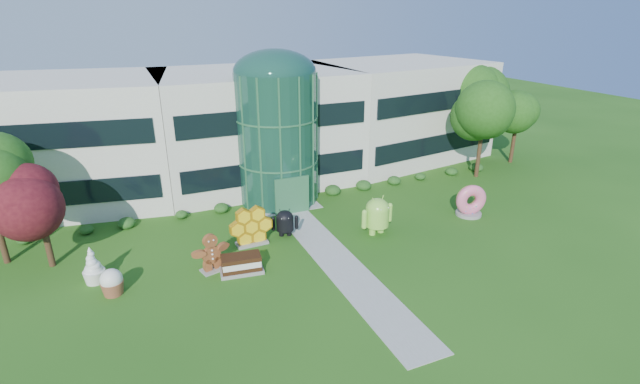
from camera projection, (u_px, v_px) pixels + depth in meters
name	position (u px, v px, depth m)	size (l,w,h in m)	color
ground	(347.00, 272.00, 26.46)	(140.00, 140.00, 0.00)	#215114
building	(255.00, 125.00, 40.13)	(46.00, 15.00, 9.30)	beige
atrium	(277.00, 139.00, 34.92)	(6.00, 6.00, 9.80)	#194738
walkway	(332.00, 256.00, 28.16)	(2.40, 20.00, 0.04)	#9E9E93
tree_red	(42.00, 219.00, 26.01)	(4.00, 4.00, 6.00)	#3F0C14
trees_backdrop	(273.00, 145.00, 36.03)	(52.00, 8.00, 8.40)	#204E13
android_green	(377.00, 213.00, 30.54)	(2.57, 1.71, 2.91)	#8AD444
android_black	(285.00, 221.00, 30.35)	(1.84, 1.24, 2.09)	black
donut	(470.00, 200.00, 33.39)	(2.29, 1.10, 2.38)	#E85874
gingerbread	(211.00, 252.00, 26.17)	(2.53, 0.97, 2.34)	brown
ice_cream_sandwich	(241.00, 264.00, 26.21)	(2.42, 1.21, 1.08)	black
honeycomb	(251.00, 228.00, 29.20)	(2.93, 1.05, 2.30)	yellow
froyo	(93.00, 265.00, 25.09)	(1.24, 1.24, 2.12)	white
cupcake	(112.00, 282.00, 24.13)	(1.22, 1.22, 1.47)	white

